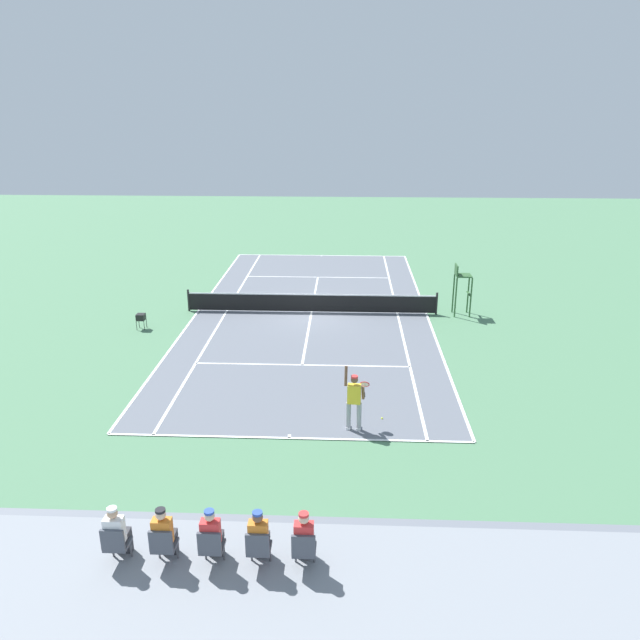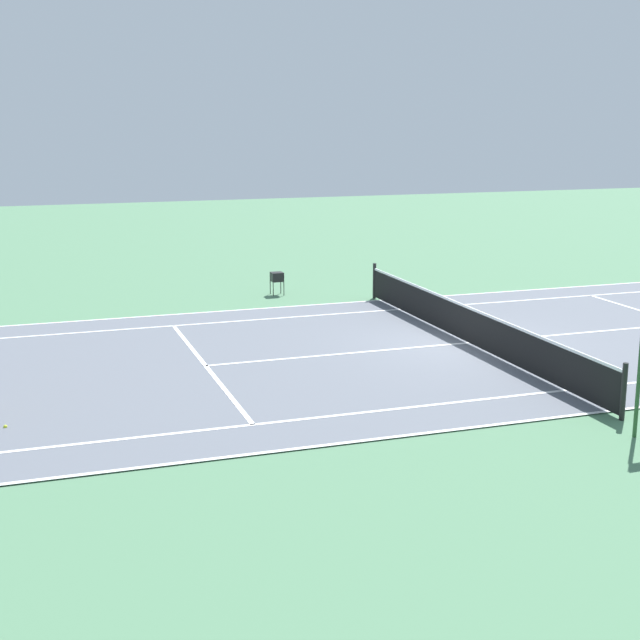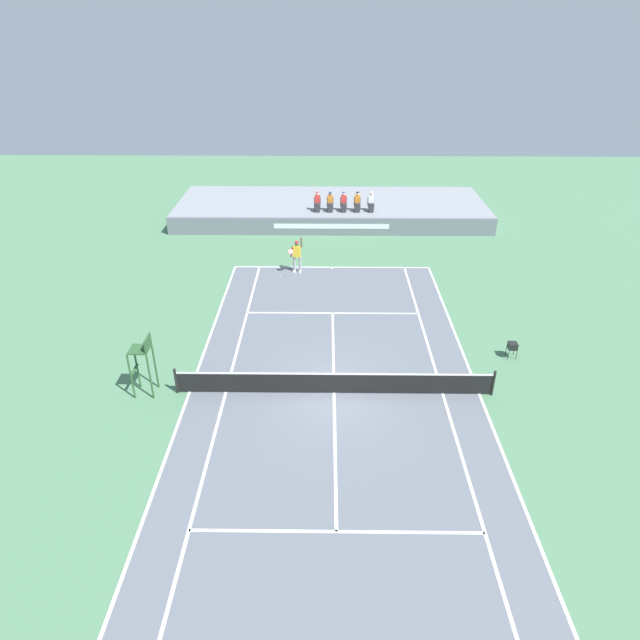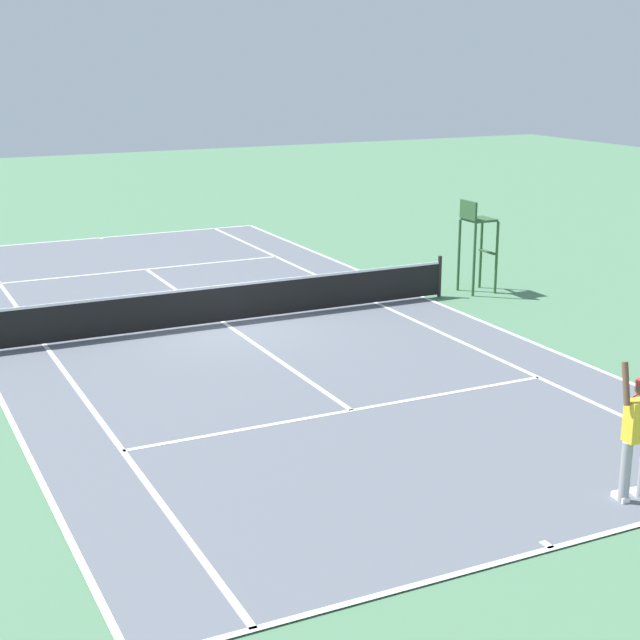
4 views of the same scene
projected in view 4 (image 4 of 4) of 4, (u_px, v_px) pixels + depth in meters
ground_plane at (224, 324)px, 22.72m from camera, size 80.00×80.00×0.00m
court at (224, 323)px, 22.72m from camera, size 11.08×23.88×0.03m
net at (223, 302)px, 22.58m from camera, size 11.98×0.10×1.07m
tennis_player at (638, 435)px, 13.52m from camera, size 0.79×0.62×2.08m
umpire_chair at (476, 234)px, 25.28m from camera, size 0.77×0.77×2.44m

